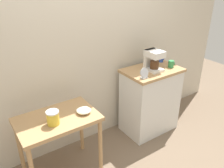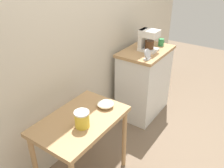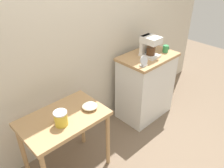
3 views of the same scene
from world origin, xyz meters
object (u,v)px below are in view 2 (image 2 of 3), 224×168
Objects in this scene: mug_blue at (147,38)px; mug_tall_green at (161,42)px; table_clock at (147,55)px; canister_enamel at (82,119)px; bowl_stoneware at (105,104)px; coffee_maker at (147,39)px.

mug_tall_green is (-0.04, -0.23, -0.00)m from mug_blue.
canister_enamel is at bearing -179.42° from table_clock.
table_clock is (-0.57, -0.30, 0.01)m from mug_blue.
canister_enamel is at bearing -177.31° from mug_tall_green.
mug_blue is at bearing 79.78° from mug_tall_green.
mug_tall_green is at bearing -100.22° from mug_blue.
table_clock reaches higher than bowl_stoneware.
mug_blue is at bearing 10.16° from canister_enamel.
mug_blue is (0.30, 0.15, -0.09)m from coffee_maker.
mug_tall_green is 0.73× the size of table_clock.
table_clock is (-0.27, -0.14, -0.09)m from coffee_maker.
canister_enamel reaches higher than bowl_stoneware.
mug_blue is (1.38, 0.30, 0.20)m from bowl_stoneware.
table_clock is at bearing -151.87° from coffee_maker.
mug_tall_green reaches higher than bowl_stoneware.
canister_enamel is 1.48× the size of mug_blue.
bowl_stoneware is 0.59× the size of coffee_maker.
coffee_maker is 0.35m from mug_blue.
bowl_stoneware is 0.34m from canister_enamel.
bowl_stoneware is 1.43m from mug_blue.
mug_blue is 1.03× the size of mug_tall_green.
mug_blue is 0.23m from mug_tall_green.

